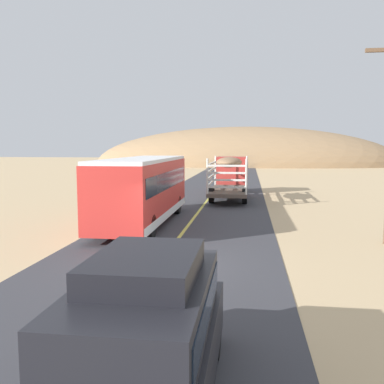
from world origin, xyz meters
name	(u,v)px	position (x,y,z in m)	size (l,w,h in m)	color
ground_plane	(161,262)	(0.00, 0.00, 0.00)	(240.00, 240.00, 0.00)	tan
road_surface	(161,262)	(0.00, 0.00, 0.01)	(8.00, 120.00, 0.02)	#38383D
road_centre_line	(161,261)	(0.00, 0.00, 0.02)	(0.16, 117.60, 0.00)	#D8CC4C
suv_near	(147,332)	(1.41, -7.54, 1.15)	(1.90, 4.62, 2.29)	black
livestock_truck	(231,172)	(1.51, 18.84, 1.79)	(2.53, 9.70, 3.02)	#B2332D
bus	(144,189)	(-2.21, 6.51, 1.75)	(2.54, 10.00, 3.21)	red
distant_hill	(244,165)	(1.95, 69.55, 0.00)	(59.86, 21.61, 15.03)	#957553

